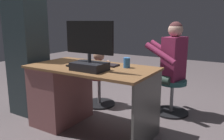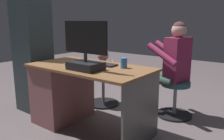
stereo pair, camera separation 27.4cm
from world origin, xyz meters
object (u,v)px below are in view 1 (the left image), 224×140
object	(u,v)px
cup	(127,63)
visitor_chair	(172,94)
computer_mouse	(80,61)
desk	(67,91)
office_chair_teddy	(99,87)
keyboard	(101,64)
teddy_bear	(99,63)
monitor	(89,54)
tv_remote	(72,65)
person	(167,61)

from	to	relation	value
cup	visitor_chair	distance (m)	0.99
computer_mouse	desk	bearing A→B (deg)	51.93
office_chair_teddy	computer_mouse	bearing A→B (deg)	102.45
keyboard	office_chair_teddy	world-z (taller)	keyboard
teddy_bear	monitor	bearing A→B (deg)	119.17
tv_remote	office_chair_teddy	bearing A→B (deg)	-65.09
computer_mouse	office_chair_teddy	size ratio (longest dim) A/B	0.21
keyboard	computer_mouse	distance (m)	0.29
office_chair_teddy	visitor_chair	world-z (taller)	same
office_chair_teddy	teddy_bear	bearing A→B (deg)	-90.00
teddy_bear	visitor_chair	size ratio (longest dim) A/B	0.78
desk	teddy_bear	size ratio (longest dim) A/B	3.83
monitor	cup	bearing A→B (deg)	-129.93
office_chair_teddy	visitor_chair	xyz separation A→B (m)	(-1.01, -0.24, 0.00)
computer_mouse	cup	distance (m)	0.62
visitor_chair	office_chair_teddy	bearing A→B (deg)	13.40
monitor	teddy_bear	xyz separation A→B (m)	(0.49, -0.87, -0.27)
keyboard	person	distance (m)	0.93
desk	monitor	xyz separation A→B (m)	(-0.47, 0.16, 0.50)
computer_mouse	tv_remote	bearing A→B (deg)	105.68
tv_remote	visitor_chair	size ratio (longest dim) A/B	0.32
keyboard	teddy_bear	world-z (taller)	teddy_bear
monitor	tv_remote	distance (m)	0.35
cup	visitor_chair	xyz separation A→B (m)	(-0.27, -0.79, -0.52)
cup	teddy_bear	bearing A→B (deg)	-37.28
cup	office_chair_teddy	distance (m)	1.07
keyboard	desk	bearing A→B (deg)	18.37
desk	teddy_bear	bearing A→B (deg)	-88.19
tv_remote	teddy_bear	bearing A→B (deg)	-65.29
keyboard	office_chair_teddy	xyz separation A→B (m)	(0.42, -0.57, -0.48)
monitor	teddy_bear	world-z (taller)	monitor
computer_mouse	visitor_chair	size ratio (longest dim) A/B	0.21
desk	computer_mouse	bearing A→B (deg)	-128.07
person	teddy_bear	bearing A→B (deg)	12.67
desk	monitor	bearing A→B (deg)	160.71
tv_remote	office_chair_teddy	size ratio (longest dim) A/B	0.32
computer_mouse	teddy_bear	world-z (taller)	teddy_bear
tv_remote	teddy_bear	distance (m)	0.81
desk	visitor_chair	xyz separation A→B (m)	(-0.99, -0.94, -0.13)
keyboard	visitor_chair	distance (m)	1.11
teddy_bear	person	distance (m)	0.95
desk	keyboard	xyz separation A→B (m)	(-0.40, -0.13, 0.35)
monitor	tv_remote	size ratio (longest dim) A/B	3.66
computer_mouse	visitor_chair	world-z (taller)	computer_mouse
desk	teddy_bear	world-z (taller)	teddy_bear
cup	desk	bearing A→B (deg)	11.27
monitor	office_chair_teddy	world-z (taller)	monitor
cup	tv_remote	distance (m)	0.60
computer_mouse	tv_remote	world-z (taller)	computer_mouse
keyboard	computer_mouse	xyz separation A→B (m)	(0.29, 0.00, 0.01)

